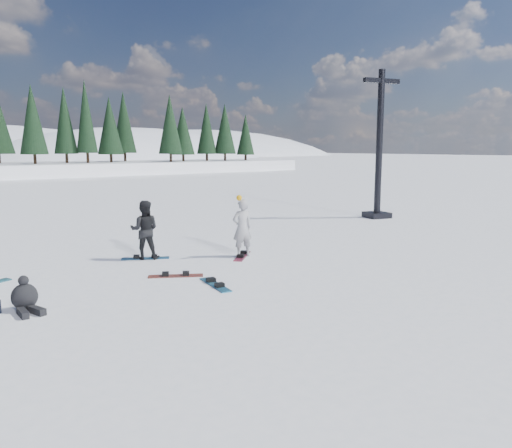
% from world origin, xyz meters
% --- Properties ---
extents(ground, '(420.00, 420.00, 0.00)m').
position_xyz_m(ground, '(0.00, 0.00, 0.00)').
color(ground, white).
rests_on(ground, ground).
extents(lift_tower, '(1.99, 1.34, 7.28)m').
position_xyz_m(lift_tower, '(12.34, 4.74, 2.96)').
color(lift_tower, black).
rests_on(lift_tower, ground).
extents(snowboarder_woman, '(0.74, 0.53, 2.04)m').
position_xyz_m(snowboarder_woman, '(1.60, 1.42, 0.95)').
color(snowboarder_woman, '#A3A4A9').
rests_on(snowboarder_woman, ground).
extents(snowboarder_man, '(1.15, 1.09, 1.88)m').
position_xyz_m(snowboarder_man, '(-1.08, 3.01, 0.94)').
color(snowboarder_man, black).
rests_on(snowboarder_man, ground).
extents(seated_rider, '(0.63, 0.96, 0.78)m').
position_xyz_m(seated_rider, '(-5.35, -0.19, 0.30)').
color(seated_rider, black).
rests_on(seated_rider, ground).
extents(snowboard_woman, '(1.29, 1.23, 0.03)m').
position_xyz_m(snowboard_woman, '(1.60, 1.42, 0.01)').
color(snowboard_woman, maroon).
rests_on(snowboard_woman, ground).
extents(snowboard_man, '(1.46, 0.95, 0.03)m').
position_xyz_m(snowboard_man, '(-1.08, 3.01, 0.01)').
color(snowboard_man, '#1A6093').
rests_on(snowboard_man, ground).
extents(snowboard_loose_b, '(1.44, 0.99, 0.03)m').
position_xyz_m(snowboard_loose_b, '(-1.35, 0.45, 0.01)').
color(snowboard_loose_b, maroon).
rests_on(snowboard_loose_b, ground).
extents(snowboard_loose_a, '(0.51, 1.53, 0.03)m').
position_xyz_m(snowboard_loose_a, '(-0.96, -0.96, 0.01)').
color(snowboard_loose_a, '#186087').
rests_on(snowboard_loose_a, ground).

